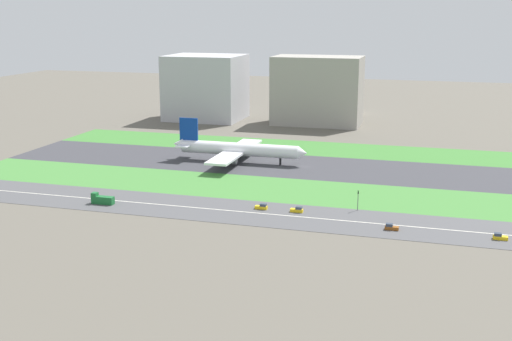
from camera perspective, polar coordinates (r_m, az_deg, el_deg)
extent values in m
plane|color=#5B564C|center=(295.25, 4.30, 0.33)|extent=(800.00, 800.00, 0.00)
cube|color=#38383D|center=(295.23, 4.30, 0.34)|extent=(280.00, 46.00, 0.10)
cube|color=#3D7A33|center=(334.51, 5.76, 1.91)|extent=(280.00, 36.00, 0.10)
cube|color=#427F38|center=(256.50, 2.38, -1.71)|extent=(280.00, 36.00, 0.10)
cube|color=#4C4C4F|center=(226.83, 0.44, -3.78)|extent=(280.00, 28.00, 0.10)
cube|color=silver|center=(226.81, 0.44, -3.77)|extent=(266.00, 0.50, 0.01)
cylinder|color=white|center=(301.59, -1.46, 1.88)|extent=(56.00, 6.00, 6.00)
cone|color=white|center=(294.06, 4.12, 1.54)|extent=(4.00, 5.70, 5.70)
cone|color=white|center=(311.88, -6.81, 2.33)|extent=(5.00, 5.40, 5.40)
cube|color=navy|center=(308.45, -5.91, 3.59)|extent=(9.00, 0.80, 11.00)
cube|color=white|center=(310.13, -6.05, 2.33)|extent=(6.00, 16.00, 0.60)
cube|color=white|center=(316.43, -0.98, 2.23)|extent=(10.00, 26.00, 1.00)
cylinder|color=gray|center=(310.99, -1.13, 1.61)|extent=(5.00, 3.20, 3.20)
cube|color=white|center=(288.56, -2.74, 1.08)|extent=(10.00, 26.00, 1.00)
cylinder|color=gray|center=(294.27, -2.17, 0.89)|extent=(5.00, 3.20, 3.20)
cylinder|color=black|center=(297.35, 2.15, 0.79)|extent=(1.00, 1.00, 3.20)
cylinder|color=black|center=(307.03, -1.97, 1.21)|extent=(1.00, 1.00, 3.20)
cylinder|color=black|center=(300.55, -2.39, 0.93)|extent=(1.00, 1.00, 3.20)
cube|color=yellow|center=(231.60, 0.45, -3.25)|extent=(4.40, 1.80, 1.10)
cube|color=#333D4C|center=(231.10, 0.64, -3.03)|extent=(2.20, 1.66, 0.90)
cube|color=yellow|center=(215.02, 20.60, -5.53)|extent=(4.40, 1.80, 1.10)
cube|color=#333D4C|center=(214.64, 20.41, -5.27)|extent=(2.20, 1.66, 0.90)
cube|color=yellow|center=(228.58, 3.58, -3.51)|extent=(4.40, 1.80, 1.10)
cube|color=#333D4C|center=(228.12, 3.78, -3.29)|extent=(2.20, 1.66, 0.90)
cube|color=brown|center=(214.58, 11.80, -4.96)|extent=(4.40, 1.80, 1.10)
cube|color=#333D4C|center=(214.32, 11.60, -4.69)|extent=(2.20, 1.66, 0.90)
cube|color=#19662D|center=(243.95, -13.26, -2.54)|extent=(8.40, 2.50, 2.80)
cube|color=#19662D|center=(244.96, -13.94, -2.02)|extent=(2.00, 2.30, 1.20)
cylinder|color=#4C4C51|center=(232.16, 8.91, -2.75)|extent=(0.24, 0.24, 6.00)
cube|color=black|center=(231.17, 8.94, -1.90)|extent=(0.36, 0.36, 1.20)
sphere|color=#19D826|center=(230.90, 8.94, -1.84)|extent=(0.24, 0.24, 0.24)
cube|color=#B2B2B7|center=(424.90, -4.41, 7.27)|extent=(47.08, 39.70, 41.15)
cube|color=#9E998E|center=(405.08, 5.40, 6.98)|extent=(53.65, 29.14, 41.78)
cylinder|color=silver|center=(448.46, 8.15, 6.02)|extent=(19.09, 19.09, 17.95)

